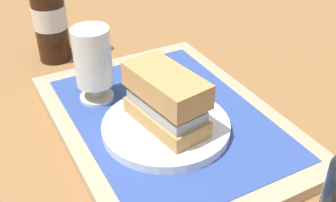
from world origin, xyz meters
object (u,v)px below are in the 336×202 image
at_px(plate, 166,127).
at_px(beer_glass, 93,63).
at_px(beer_bottle, 48,10).
at_px(sandwich, 164,98).

bearing_deg(plate, beer_glass, 24.36).
distance_m(beer_glass, beer_bottle, 0.21).
distance_m(plate, beer_bottle, 0.36).
bearing_deg(sandwich, beer_bottle, 2.52).
bearing_deg(beer_bottle, sandwich, -168.27).
bearing_deg(beer_glass, sandwich, -155.28).
bearing_deg(sandwich, plate, -180.00).
relative_size(sandwich, beer_glass, 1.11).
bearing_deg(beer_glass, beer_bottle, 3.16).
relative_size(beer_glass, beer_bottle, 0.47).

